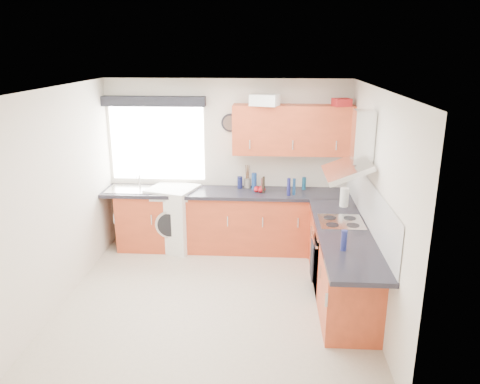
# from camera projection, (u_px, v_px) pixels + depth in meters

# --- Properties ---
(ground_plane) EXTENTS (3.60, 3.60, 0.00)m
(ground_plane) POSITION_uv_depth(u_px,v_px,m) (215.00, 299.00, 5.67)
(ground_plane) COLOR beige
(ceiling) EXTENTS (3.60, 3.60, 0.02)m
(ceiling) POSITION_uv_depth(u_px,v_px,m) (211.00, 89.00, 4.93)
(ceiling) COLOR white
(ceiling) RESTS_ON wall_back
(wall_back) EXTENTS (3.60, 0.02, 2.50)m
(wall_back) POSITION_uv_depth(u_px,v_px,m) (227.00, 164.00, 7.02)
(wall_back) COLOR silver
(wall_back) RESTS_ON ground_plane
(wall_front) EXTENTS (3.60, 0.02, 2.50)m
(wall_front) POSITION_uv_depth(u_px,v_px,m) (186.00, 274.00, 3.58)
(wall_front) COLOR silver
(wall_front) RESTS_ON ground_plane
(wall_left) EXTENTS (0.02, 3.60, 2.50)m
(wall_left) POSITION_uv_depth(u_px,v_px,m) (59.00, 198.00, 5.41)
(wall_left) COLOR silver
(wall_left) RESTS_ON ground_plane
(wall_right) EXTENTS (0.02, 3.60, 2.50)m
(wall_right) POSITION_uv_depth(u_px,v_px,m) (374.00, 204.00, 5.19)
(wall_right) COLOR silver
(wall_right) RESTS_ON ground_plane
(window) EXTENTS (1.40, 0.02, 1.10)m
(window) POSITION_uv_depth(u_px,v_px,m) (157.00, 143.00, 6.98)
(window) COLOR white
(window) RESTS_ON wall_back
(window_blind) EXTENTS (1.50, 0.18, 0.14)m
(window_blind) POSITION_uv_depth(u_px,v_px,m) (154.00, 101.00, 6.71)
(window_blind) COLOR black
(window_blind) RESTS_ON wall_back
(splashback) EXTENTS (0.01, 3.00, 0.54)m
(splashback) POSITION_uv_depth(u_px,v_px,m) (367.00, 202.00, 5.50)
(splashback) COLOR white
(splashback) RESTS_ON wall_right
(base_cab_back) EXTENTS (3.00, 0.58, 0.86)m
(base_cab_back) POSITION_uv_depth(u_px,v_px,m) (219.00, 221.00, 6.99)
(base_cab_back) COLOR #AF4020
(base_cab_back) RESTS_ON ground_plane
(base_cab_corner) EXTENTS (0.60, 0.60, 0.86)m
(base_cab_corner) POSITION_uv_depth(u_px,v_px,m) (327.00, 224.00, 6.88)
(base_cab_corner) COLOR #AF4020
(base_cab_corner) RESTS_ON ground_plane
(base_cab_right) EXTENTS (0.58, 2.10, 0.86)m
(base_cab_right) POSITION_uv_depth(u_px,v_px,m) (341.00, 265.00, 5.59)
(base_cab_right) COLOR #AF4020
(base_cab_right) RESTS_ON ground_plane
(worktop_back) EXTENTS (3.60, 0.62, 0.05)m
(worktop_back) POSITION_uv_depth(u_px,v_px,m) (226.00, 193.00, 6.84)
(worktop_back) COLOR black
(worktop_back) RESTS_ON base_cab_back
(worktop_right) EXTENTS (0.62, 2.42, 0.05)m
(worktop_right) POSITION_uv_depth(u_px,v_px,m) (345.00, 234.00, 5.32)
(worktop_right) COLOR black
(worktop_right) RESTS_ON base_cab_right
(sink) EXTENTS (0.84, 0.46, 0.10)m
(sink) POSITION_uv_depth(u_px,v_px,m) (136.00, 187.00, 6.90)
(sink) COLOR silver
(sink) RESTS_ON worktop_back
(oven) EXTENTS (0.56, 0.58, 0.85)m
(oven) POSITION_uv_depth(u_px,v_px,m) (339.00, 259.00, 5.74)
(oven) COLOR black
(oven) RESTS_ON ground_plane
(hob_plate) EXTENTS (0.52, 0.52, 0.01)m
(hob_plate) POSITION_uv_depth(u_px,v_px,m) (341.00, 222.00, 5.59)
(hob_plate) COLOR silver
(hob_plate) RESTS_ON worktop_right
(extractor_hood) EXTENTS (0.52, 0.78, 0.66)m
(extractor_hood) POSITION_uv_depth(u_px,v_px,m) (355.00, 152.00, 5.34)
(extractor_hood) COLOR silver
(extractor_hood) RESTS_ON wall_right
(upper_cabinets) EXTENTS (1.70, 0.35, 0.70)m
(upper_cabinets) POSITION_uv_depth(u_px,v_px,m) (293.00, 130.00, 6.63)
(upper_cabinets) COLOR #AF4020
(upper_cabinets) RESTS_ON wall_back
(washing_machine) EXTENTS (0.80, 0.79, 0.94)m
(washing_machine) POSITION_uv_depth(u_px,v_px,m) (174.00, 218.00, 7.03)
(washing_machine) COLOR white
(washing_machine) RESTS_ON ground_plane
(wall_clock) EXTENTS (0.26, 0.04, 0.26)m
(wall_clock) POSITION_uv_depth(u_px,v_px,m) (230.00, 123.00, 6.80)
(wall_clock) COLOR black
(wall_clock) RESTS_ON wall_back
(casserole) EXTENTS (0.43, 0.37, 0.16)m
(casserole) POSITION_uv_depth(u_px,v_px,m) (265.00, 100.00, 6.43)
(casserole) COLOR white
(casserole) RESTS_ON upper_cabinets
(storage_box) EXTENTS (0.27, 0.25, 0.10)m
(storage_box) POSITION_uv_depth(u_px,v_px,m) (342.00, 102.00, 6.37)
(storage_box) COLOR #AE1B1C
(storage_box) RESTS_ON upper_cabinets
(utensil_pot) EXTENTS (0.12, 0.12, 0.14)m
(utensil_pot) POSITION_uv_depth(u_px,v_px,m) (247.00, 183.00, 6.98)
(utensil_pot) COLOR gray
(utensil_pot) RESTS_ON worktop_back
(kitchen_roll) EXTENTS (0.14, 0.14, 0.25)m
(kitchen_roll) POSITION_uv_depth(u_px,v_px,m) (344.00, 197.00, 6.13)
(kitchen_roll) COLOR white
(kitchen_roll) RESTS_ON worktop_right
(tomato_cluster) EXTENTS (0.19, 0.19, 0.07)m
(tomato_cluster) POSITION_uv_depth(u_px,v_px,m) (259.00, 189.00, 6.80)
(tomato_cluster) COLOR #A91018
(tomato_cluster) RESTS_ON worktop_back
(jar_0) EXTENTS (0.04, 0.04, 0.24)m
(jar_0) POSITION_uv_depth(u_px,v_px,m) (294.00, 187.00, 6.63)
(jar_0) COLOR navy
(jar_0) RESTS_ON worktop_back
(jar_1) EXTENTS (0.04, 0.04, 0.24)m
(jar_1) POSITION_uv_depth(u_px,v_px,m) (263.00, 185.00, 6.72)
(jar_1) COLOR black
(jar_1) RESTS_ON worktop_back
(jar_2) EXTENTS (0.05, 0.05, 0.25)m
(jar_2) POSITION_uv_depth(u_px,v_px,m) (289.00, 187.00, 6.60)
(jar_2) COLOR navy
(jar_2) RESTS_ON worktop_back
(jar_3) EXTENTS (0.04, 0.04, 0.21)m
(jar_3) POSITION_uv_depth(u_px,v_px,m) (262.00, 185.00, 6.75)
(jar_3) COLOR #59241F
(jar_3) RESTS_ON worktop_back
(jar_4) EXTENTS (0.08, 0.08, 0.18)m
(jar_4) POSITION_uv_depth(u_px,v_px,m) (240.00, 182.00, 6.95)
(jar_4) COLOR #161B4C
(jar_4) RESTS_ON worktop_back
(jar_5) EXTENTS (0.08, 0.08, 0.25)m
(jar_5) POSITION_uv_depth(u_px,v_px,m) (254.00, 181.00, 6.88)
(jar_5) COLOR navy
(jar_5) RESTS_ON worktop_back
(jar_6) EXTENTS (0.06, 0.06, 0.19)m
(jar_6) POSITION_uv_depth(u_px,v_px,m) (304.00, 183.00, 6.88)
(jar_6) COLOR navy
(jar_6) RESTS_ON worktop_back
(bottle_0) EXTENTS (0.06, 0.06, 0.22)m
(bottle_0) POSITION_uv_depth(u_px,v_px,m) (344.00, 240.00, 4.80)
(bottle_0) COLOR navy
(bottle_0) RESTS_ON worktop_right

